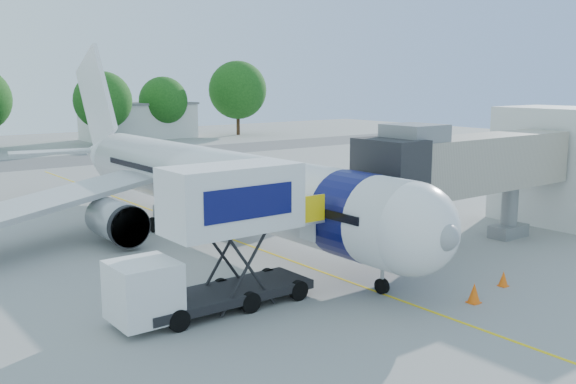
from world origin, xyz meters
TOP-DOWN VIEW (x-y plane):
  - ground at (0.00, 0.00)m, footprint 160.00×160.00m
  - guidance_line at (0.00, 0.00)m, footprint 0.15×70.00m
  - taxiway_strip at (0.00, 42.00)m, footprint 120.00×10.00m
  - aircraft at (0.00, 4.12)m, footprint 34.17×37.73m
  - jet_bridge at (7.99, -7.00)m, footprint 13.90×3.20m
  - terminal_stub at (18.50, -7.00)m, footprint 5.00×8.00m
  - catering_hiloader at (-6.27, -7.00)m, footprint 8.50×2.44m
  - ground_tug at (-1.82, -16.89)m, footprint 4.04×2.56m
  - safety_cone_a at (4.78, -11.95)m, footprint 0.42×0.42m
  - safety_cone_b at (2.07, -12.48)m, footprint 0.51×0.51m
  - outbuilding_right at (22.00, 62.00)m, footprint 16.40×7.40m
  - tree_e at (14.10, 55.57)m, footprint 7.66×7.66m
  - tree_f at (25.08, 60.04)m, footprint 7.15×7.15m
  - tree_g at (37.21, 58.52)m, footprint 9.09×9.09m

SIDE VIEW (x-z plane):
  - ground at x=0.00m, z-range 0.00..0.00m
  - taxiway_strip at x=0.00m, z-range 0.00..0.01m
  - guidance_line at x=0.00m, z-range 0.00..0.01m
  - safety_cone_a at x=4.78m, z-range -0.01..0.65m
  - safety_cone_b at x=2.07m, z-range -0.02..0.79m
  - ground_tug at x=-1.82m, z-range 0.04..1.54m
  - outbuilding_right at x=22.00m, z-range 0.01..5.31m
  - catering_hiloader at x=-6.27m, z-range 0.01..5.51m
  - aircraft at x=0.00m, z-range -2.73..8.62m
  - terminal_stub at x=18.50m, z-range 0.00..7.00m
  - jet_bridge at x=7.99m, z-range 1.04..7.64m
  - tree_f at x=25.08m, z-range 0.97..10.09m
  - tree_e at x=14.10m, z-range 1.04..10.81m
  - tree_g at x=37.21m, z-range 1.24..12.83m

